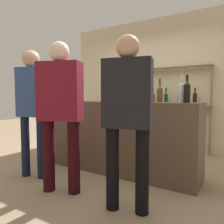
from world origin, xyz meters
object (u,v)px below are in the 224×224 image
counter_bottle_3 (71,93)px  customer_center (60,106)px  counter_bottle_2 (187,92)px  customer_right (127,110)px  server_behind_counter (138,105)px  counter_bottle_1 (182,92)px  cork_jar (82,96)px  customer_left (32,102)px  counter_bottle_0 (160,93)px

counter_bottle_3 → customer_center: 1.19m
counter_bottle_2 → customer_center: (-1.20, -0.93, -0.17)m
counter_bottle_2 → customer_right: 0.99m
counter_bottle_2 → server_behind_counter: server_behind_counter is taller
counter_bottle_1 → cork_jar: counter_bottle_1 is taller
counter_bottle_1 → cork_jar: size_ratio=2.26×
counter_bottle_1 → customer_left: 2.00m
counter_bottle_0 → customer_center: customer_center is taller
counter_bottle_1 → server_behind_counter: server_behind_counter is taller
counter_bottle_3 → customer_center: customer_center is taller
counter_bottle_1 → customer_center: size_ratio=0.21×
customer_center → server_behind_counter: customer_center is taller
cork_jar → counter_bottle_0: bearing=8.7°
counter_bottle_3 → customer_left: 0.82m
counter_bottle_0 → server_behind_counter: size_ratio=0.19×
customer_center → customer_right: bearing=-108.2°
counter_bottle_3 → counter_bottle_1: bearing=1.8°
customer_right → server_behind_counter: 1.76m
counter_bottle_2 → counter_bottle_3: size_ratio=1.09×
counter_bottle_3 → customer_center: size_ratio=0.19×
customer_right → counter_bottle_2: bearing=-34.5°
counter_bottle_3 → cork_jar: bearing=-12.9°
counter_bottle_1 → counter_bottle_2: counter_bottle_1 is taller
counter_bottle_1 → customer_center: customer_center is taller
counter_bottle_1 → customer_right: 1.05m
counter_bottle_2 → counter_bottle_3: (-1.90, 0.03, -0.01)m
customer_right → customer_center: (-0.86, -0.02, 0.02)m
counter_bottle_0 → counter_bottle_1: size_ratio=0.87×
counter_bottle_3 → customer_center: bearing=-53.9°
cork_jar → customer_left: bearing=-109.6°
counter_bottle_3 → customer_right: customer_right is taller
counter_bottle_3 → server_behind_counter: 1.17m
counter_bottle_0 → counter_bottle_2: 0.42m
counter_bottle_3 → counter_bottle_0: bearing=4.5°
customer_left → server_behind_counter: customer_left is taller
counter_bottle_2 → cork_jar: counter_bottle_2 is taller
counter_bottle_1 → counter_bottle_3: (-1.82, -0.06, -0.01)m
counter_bottle_2 → customer_center: size_ratio=0.20×
cork_jar → customer_right: 1.55m
counter_bottle_0 → server_behind_counter: bearing=135.7°
server_behind_counter → counter_bottle_3: bearing=-62.0°
counter_bottle_3 → customer_left: (0.02, -0.81, -0.13)m
counter_bottle_3 → customer_right: size_ratio=0.19×
customer_left → counter_bottle_2: bearing=-81.3°
counter_bottle_0 → counter_bottle_1: (0.31, -0.06, 0.02)m
counter_bottle_2 → customer_right: bearing=-110.5°
counter_bottle_3 → customer_left: bearing=-88.4°
counter_bottle_0 → server_behind_counter: 0.85m
customer_left → customer_center: bearing=-116.1°
server_behind_counter → counter_bottle_2: bearing=44.2°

